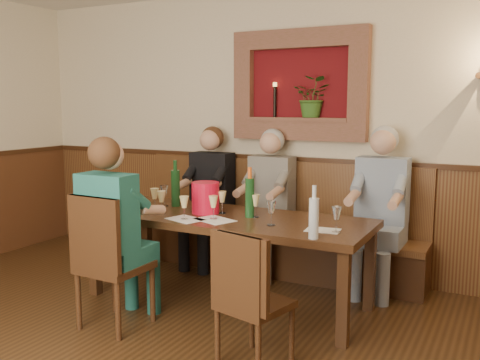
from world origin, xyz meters
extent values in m
cube|color=beige|center=(0.00, 3.00, 1.40)|extent=(6.00, 0.04, 2.80)
cube|color=#4B2615|center=(0.00, 2.98, 0.55)|extent=(6.00, 0.04, 1.10)
cube|color=#381E0F|center=(0.00, 2.98, 1.12)|extent=(6.02, 0.06, 0.05)
cube|color=#5E0D11|center=(0.20, 2.98, 1.85)|extent=(1.00, 0.02, 0.70)
cube|color=brown|center=(0.20, 2.94, 2.29)|extent=(1.36, 0.12, 0.18)
cube|color=brown|center=(0.20, 2.94, 1.41)|extent=(1.36, 0.12, 0.18)
cube|color=brown|center=(-0.39, 2.94, 1.85)|extent=(0.18, 0.12, 0.70)
cube|color=brown|center=(0.79, 2.94, 1.85)|extent=(0.18, 0.12, 0.70)
cube|color=brown|center=(0.20, 2.94, 1.52)|extent=(1.00, 0.14, 0.04)
imported|color=#345F20|center=(0.35, 2.94, 1.74)|extent=(0.35, 0.30, 0.39)
cylinder|color=black|center=(-0.05, 2.94, 1.69)|extent=(0.03, 0.03, 0.30)
cylinder|color=#FFBF59|center=(-0.05, 2.94, 1.86)|extent=(0.04, 0.04, 0.04)
cylinder|color=#4B2615|center=(1.80, 2.88, 1.90)|extent=(0.05, 0.18, 0.05)
cube|color=black|center=(0.00, 1.85, 0.72)|extent=(2.40, 0.90, 0.06)
cube|color=black|center=(-1.12, 1.48, 0.34)|extent=(0.08, 0.08, 0.69)
cube|color=black|center=(1.12, 1.48, 0.34)|extent=(0.08, 0.08, 0.69)
cube|color=black|center=(-1.12, 2.22, 0.34)|extent=(0.08, 0.08, 0.69)
cube|color=black|center=(1.12, 2.22, 0.34)|extent=(0.08, 0.08, 0.69)
cube|color=#381E0F|center=(0.00, 2.76, 0.20)|extent=(3.00, 0.40, 0.40)
cube|color=#4B2615|center=(0.00, 2.76, 0.42)|extent=(3.00, 0.45, 0.06)
cube|color=#4B2615|center=(0.00, 2.95, 0.78)|extent=(3.00, 0.06, 0.66)
cube|color=black|center=(-0.52, 1.04, 0.22)|extent=(0.45, 0.45, 0.43)
cube|color=black|center=(-0.52, 1.04, 0.46)|extent=(0.47, 0.47, 0.05)
cube|color=black|center=(-0.52, 0.84, 0.75)|extent=(0.45, 0.06, 0.54)
cube|color=black|center=(0.69, 0.97, 0.19)|extent=(0.46, 0.46, 0.38)
cube|color=black|center=(0.69, 0.97, 0.40)|extent=(0.48, 0.48, 0.05)
cube|color=black|center=(0.64, 0.80, 0.66)|extent=(0.39, 0.13, 0.47)
cube|color=black|center=(-0.68, 2.61, 0.23)|extent=(0.43, 0.45, 0.45)
cube|color=black|center=(-0.68, 2.78, 0.89)|extent=(0.43, 0.22, 0.56)
sphere|color=#D8A384|center=(-0.68, 2.74, 1.30)|extent=(0.21, 0.21, 0.21)
sphere|color=#4C2D19|center=(-0.68, 2.79, 1.33)|extent=(0.23, 0.23, 0.23)
cube|color=#544F4D|center=(0.00, 2.61, 0.23)|extent=(0.42, 0.44, 0.45)
cube|color=#544F4D|center=(0.00, 2.78, 0.89)|extent=(0.42, 0.22, 0.56)
sphere|color=#D8A384|center=(0.00, 2.74, 1.30)|extent=(0.21, 0.21, 0.21)
sphere|color=#B2B2B2|center=(0.00, 2.79, 1.32)|extent=(0.23, 0.23, 0.23)
cube|color=navy|center=(1.07, 2.60, 0.23)|extent=(0.45, 0.47, 0.45)
cube|color=navy|center=(1.07, 2.78, 0.91)|extent=(0.45, 0.23, 0.58)
sphere|color=#D8A384|center=(1.07, 2.74, 1.34)|extent=(0.22, 0.22, 0.22)
sphere|color=#B2B2B2|center=(1.07, 2.79, 1.36)|extent=(0.24, 0.24, 0.24)
cube|color=#194E59|center=(-0.52, 1.15, 0.23)|extent=(0.43, 0.45, 0.45)
cube|color=#194E59|center=(-0.52, 0.98, 0.89)|extent=(0.43, 0.22, 0.56)
sphere|color=#D8A384|center=(-0.52, 1.02, 1.31)|extent=(0.21, 0.21, 0.21)
sphere|color=#4C2D19|center=(-0.52, 0.97, 1.33)|extent=(0.23, 0.23, 0.23)
cylinder|color=red|center=(-0.21, 1.86, 0.88)|extent=(0.26, 0.26, 0.27)
cylinder|color=#19471E|center=(0.20, 1.88, 0.91)|extent=(0.08, 0.08, 0.32)
cylinder|color=orange|center=(0.20, 1.88, 1.12)|extent=(0.03, 0.03, 0.09)
cylinder|color=#19471E|center=(-0.61, 2.00, 0.91)|extent=(0.09, 0.09, 0.33)
cylinder|color=#19471E|center=(-0.61, 2.00, 1.12)|extent=(0.04, 0.04, 0.09)
cylinder|color=silver|center=(0.90, 1.46, 0.89)|extent=(0.09, 0.09, 0.28)
cylinder|color=silver|center=(0.90, 1.46, 1.08)|extent=(0.04, 0.04, 0.09)
cube|color=white|center=(-0.84, 1.62, 0.75)|extent=(0.31, 0.27, 0.00)
cube|color=white|center=(0.00, 1.65, 0.75)|extent=(0.37, 0.32, 0.00)
cube|color=white|center=(0.88, 1.72, 0.75)|extent=(0.27, 0.20, 0.00)
cube|color=white|center=(-0.22, 1.57, 0.75)|extent=(0.34, 0.29, 0.00)
camera|label=1|loc=(2.11, -1.97, 1.68)|focal=40.00mm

